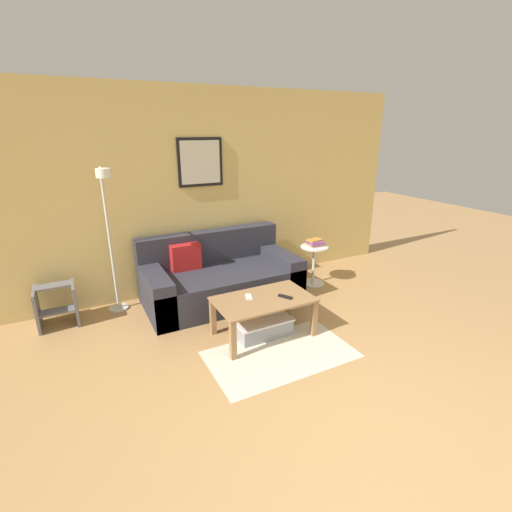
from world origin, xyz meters
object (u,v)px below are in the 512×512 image
coffee_table (263,305)px  remote_control (285,297)px  floor_lamp (109,229)px  storage_bin (262,326)px  step_stool (56,304)px  cell_phone (249,297)px  side_table (314,261)px  book_stack (315,243)px  couch (220,278)px

coffee_table → remote_control: size_ratio=6.63×
coffee_table → floor_lamp: size_ratio=0.59×
storage_bin → step_stool: bearing=147.1°
cell_phone → storage_bin: bearing=-21.4°
coffee_table → side_table: bearing=34.7°
floor_lamp → cell_phone: size_ratio=12.02×
cell_phone → step_stool: 2.12m
storage_bin → cell_phone: (-0.11, 0.09, 0.33)m
remote_control → step_stool: bearing=117.0°
side_table → remote_control: side_table is taller
book_stack → cell_phone: bearing=-150.6°
cell_phone → book_stack: bearing=48.6°
couch → side_table: size_ratio=3.45×
coffee_table → storage_bin: bearing=149.7°
couch → remote_control: 1.15m
step_stool → side_table: bearing=-6.5°
floor_lamp → step_stool: (-0.63, 0.04, -0.79)m
couch → coffee_table: couch is taller
side_table → remote_control: size_ratio=3.63×
floor_lamp → side_table: 2.64m
book_stack → step_stool: book_stack is taller
couch → cell_phone: (-0.05, -0.92, 0.15)m
coffee_table → floor_lamp: 1.87m
side_table → book_stack: 0.26m
side_table → book_stack: (0.01, 0.01, 0.26)m
remote_control → step_stool: step_stool is taller
storage_bin → side_table: bearing=34.4°
book_stack → remote_control: 1.44m
couch → coffee_table: 1.03m
couch → coffee_table: size_ratio=1.89×
coffee_table → cell_phone: bearing=139.9°
remote_control → cell_phone: 0.37m
book_stack → cell_phone: book_stack is taller
coffee_table → remote_control: (0.21, -0.08, 0.08)m
storage_bin → step_stool: (-1.89, 1.23, 0.15)m
floor_lamp → remote_control: 2.04m
remote_control → side_table: bearing=11.2°
book_stack → cell_phone: size_ratio=1.67×
coffee_table → storage_bin: 0.25m
floor_lamp → cell_phone: floor_lamp is taller
remote_control → storage_bin: bearing=126.7°
coffee_table → remote_control: bearing=-22.0°
cell_phone → side_table: bearing=48.6°
couch → step_stool: bearing=173.4°
cell_phone → step_stool: step_stool is taller
floor_lamp → book_stack: (2.54, -0.31, -0.44)m
floor_lamp → side_table: size_ratio=3.09×
side_table → coffee_table: bearing=-145.3°
book_stack → cell_phone: (-1.39, -0.78, -0.17)m
couch → storage_bin: couch is taller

